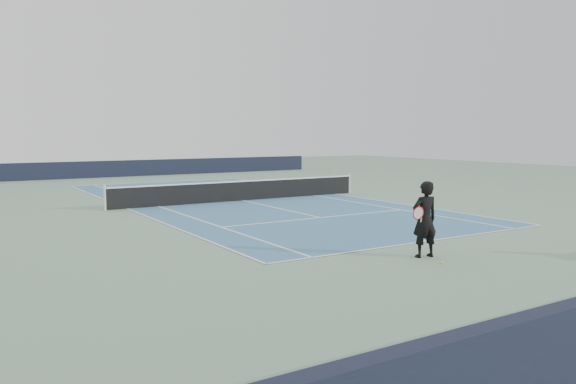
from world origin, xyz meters
TOP-DOWN VIEW (x-y plane):
  - ground at (0.00, 0.00)m, footprint 80.00×80.00m
  - court_surface at (0.00, 0.00)m, footprint 10.97×23.77m
  - tennis_net at (0.00, 0.00)m, footprint 12.90×0.10m
  - windscreen_far at (0.00, 17.88)m, footprint 30.00×0.25m
  - tennis_player at (-1.60, -13.33)m, footprint 0.86×0.65m
  - tennis_ball at (-1.80, -14.12)m, footprint 0.07×0.07m

SIDE VIEW (x-z plane):
  - ground at x=0.00m, z-range 0.00..0.00m
  - court_surface at x=0.00m, z-range 0.00..0.01m
  - tennis_ball at x=-1.80m, z-range 0.00..0.07m
  - tennis_net at x=0.00m, z-range -0.03..1.04m
  - windscreen_far at x=0.00m, z-range 0.00..1.20m
  - tennis_player at x=-1.60m, z-range 0.00..1.98m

